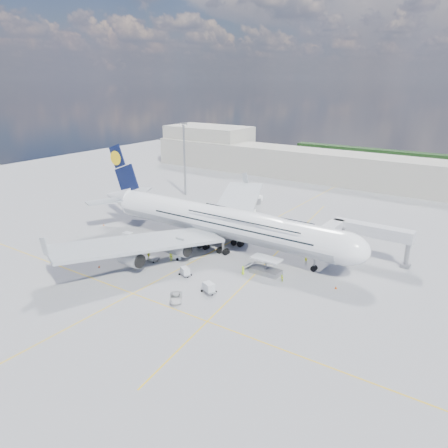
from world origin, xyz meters
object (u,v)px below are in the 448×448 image
Objects in this scene: airliner at (221,221)px; catering_truck_inner at (250,215)px; dolly_row_a at (128,236)px; cone_wing_left_outer at (199,215)px; baggage_tug at (176,256)px; cone_wing_left_inner at (240,219)px; dolly_row_b at (152,258)px; light_mast at (184,159)px; dolly_back at (124,245)px; crew_wing at (149,256)px; cargo_loader at (265,268)px; crew_tug at (171,257)px; crew_nose at (306,259)px; dolly_nose_near at (209,287)px; jet_bridge at (355,232)px; crew_van at (243,270)px; cone_wing_right_outer at (99,266)px; service_van at (176,298)px; dolly_row_c at (151,260)px; catering_truck_outer at (252,197)px; cone_wing_right_inner at (161,242)px; cone_nose at (336,287)px; cone_tail at (104,225)px; crew_loader at (282,278)px; dolly_nose_far at (185,271)px.

airliner is 13.75× the size of catering_truck_inner.
dolly_row_a is 27.38m from cone_wing_left_outer.
cone_wing_left_inner is at bearing 73.72° from baggage_tug.
light_mast is at bearing 109.53° from dolly_row_b.
dolly_back is 1.49× the size of crew_wing.
cargo_loader is 22.38m from crew_tug.
dolly_nose_near is at bearing -147.40° from crew_nose.
jet_bridge is 10.03× the size of crew_wing.
crew_van is 32.19m from cone_wing_right_outer.
service_van is 2.69× the size of crew_tug.
cargo_loader is 2.66× the size of dolly_row_c.
dolly_nose_near is 7.01m from service_van.
dolly_back is (-10.39, 1.08, 0.53)m from dolly_row_b.
crew_nose is (61.52, -31.46, -12.33)m from light_mast.
light_mast is 8.54× the size of baggage_tug.
crew_tug is (-4.93, -13.35, -5.98)m from airliner.
crew_van is at bearing -38.36° from catering_truck_outer.
service_van reaches higher than cone_wing_left_inner.
baggage_tug is (-4.65, -12.02, -6.12)m from airliner.
dolly_back is 9.39m from cone_wing_right_inner.
dolly_row_c is 20.76m from dolly_nose_near.
jet_bridge reaches higher than catering_truck_inner.
cone_nose is 51.41m from cone_wing_right_outer.
catering_truck_inner reaches higher than dolly_row_c.
dolly_row_a is at bearing -159.59° from cone_wing_right_inner.
dolly_row_b is (31.37, -50.50, -12.83)m from light_mast.
crew_tug is at bearing -62.94° from cone_wing_left_outer.
catering_truck_outer is 50.21m from cone_tail.
service_van is (-3.13, -6.26, -0.42)m from dolly_nose_near.
dolly_row_b is at bearing 117.52° from dolly_row_c.
light_mast is 3.42× the size of catering_truck_outer.
crew_wing is (9.61, -1.32, 0.03)m from dolly_back.
crew_nose is 3.25× the size of cone_wing_left_outer.
catering_truck_outer is 51.27m from crew_nose.
airliner is at bearing -159.69° from jet_bridge.
crew_tug is at bearing -167.80° from cone_nose.
cargo_loader is at bearing 30.33° from service_van.
jet_bridge is at bearing 13.60° from cone_tail.
catering_truck_outer is 46.10m from cone_wing_right_inner.
dolly_back is 5.54× the size of cone_wing_left_inner.
cone_wing_right_outer is at bearing -102.94° from catering_truck_inner.
cone_tail reaches higher than cone_wing_left_inner.
cargo_loader is at bearing 29.75° from cone_wing_right_outer.
crew_loader is 8.70m from crew_van.
service_van reaches higher than cone_wing_left_outer.
dolly_row_a reaches higher than cone_wing_left_inner.
catering_truck_outer is 65.08m from cone_nose.
catering_truck_outer is (4.19, 54.11, 1.01)m from dolly_back.
dolly_nose_far is 6.44× the size of cone_wing_left_inner.
catering_truck_outer reaches higher than cone_wing_right_inner.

